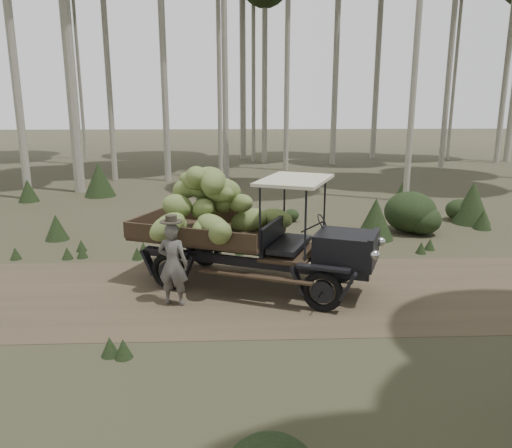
% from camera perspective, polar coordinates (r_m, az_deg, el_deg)
% --- Properties ---
extents(ground, '(120.00, 120.00, 0.00)m').
position_cam_1_polar(ground, '(9.82, -2.56, -7.90)').
color(ground, '#473D2B').
rests_on(ground, ground).
extents(dirt_track, '(70.00, 4.00, 0.01)m').
position_cam_1_polar(dirt_track, '(9.82, -2.56, -7.88)').
color(dirt_track, brown).
rests_on(dirt_track, ground).
extents(banana_truck, '(5.06, 3.32, 2.46)m').
position_cam_1_polar(banana_truck, '(9.94, -2.64, 0.97)').
color(banana_truck, black).
rests_on(banana_truck, ground).
extents(farmer, '(0.64, 0.51, 1.68)m').
position_cam_1_polar(farmer, '(9.15, -9.48, -4.43)').
color(farmer, '#55514E').
rests_on(farmer, ground).
extents(undergrowth, '(21.69, 23.16, 1.34)m').
position_cam_1_polar(undergrowth, '(10.10, -0.93, -4.01)').
color(undergrowth, '#233319').
rests_on(undergrowth, ground).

